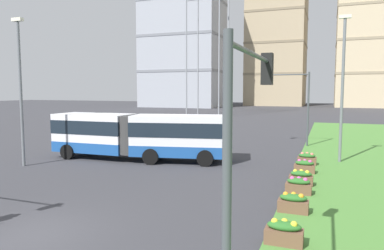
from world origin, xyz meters
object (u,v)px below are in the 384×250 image
(flower_planter_2, at_px, (299,186))
(flower_planter_3, at_px, (301,178))
(car_grey_wagon, at_px, (172,128))
(flower_planter_0, at_px, (284,232))
(streetlight_median, at_px, (343,83))
(streetlight_left, at_px, (20,86))
(traffic_light_near_right, at_px, (247,127))
(apartment_tower_centre, at_px, (379,10))
(articulated_bus, at_px, (138,135))
(flower_planter_4, at_px, (305,166))
(apartment_tower_west, at_px, (183,39))
(flower_planter_1, at_px, (293,203))
(apartment_tower_westcentre, at_px, (277,32))
(flower_planter_5, at_px, (307,159))
(traffic_light_far_right, at_px, (293,96))

(flower_planter_2, height_order, flower_planter_3, same)
(car_grey_wagon, distance_m, flower_planter_2, 21.95)
(flower_planter_0, height_order, streetlight_median, streetlight_median)
(flower_planter_0, height_order, streetlight_left, streetlight_left)
(flower_planter_0, relative_size, traffic_light_near_right, 0.20)
(flower_planter_3, relative_size, apartment_tower_centre, 0.02)
(car_grey_wagon, xyz_separation_m, streetlight_median, (15.55, -8.93, 4.28))
(articulated_bus, distance_m, apartment_tower_centre, 98.39)
(flower_planter_0, relative_size, streetlight_median, 0.12)
(streetlight_left, height_order, apartment_tower_centre, apartment_tower_centre)
(flower_planter_0, relative_size, flower_planter_4, 1.00)
(apartment_tower_centre, bearing_deg, apartment_tower_west, -160.72)
(flower_planter_1, height_order, apartment_tower_westcentre, apartment_tower_westcentre)
(flower_planter_0, height_order, flower_planter_1, same)
(flower_planter_3, height_order, flower_planter_4, same)
(traffic_light_near_right, bearing_deg, flower_planter_5, 88.55)
(streetlight_median, height_order, apartment_tower_west, apartment_tower_west)
(traffic_light_far_right, height_order, streetlight_left, streetlight_left)
(streetlight_left, bearing_deg, flower_planter_5, 21.18)
(flower_planter_3, distance_m, apartment_tower_westcentre, 102.91)
(traffic_light_far_right, xyz_separation_m, apartment_tower_westcentre, (-12.83, 86.45, 18.85))
(car_grey_wagon, bearing_deg, flower_planter_0, -59.03)
(articulated_bus, bearing_deg, apartment_tower_centre, 75.33)
(apartment_tower_westcentre, bearing_deg, apartment_tower_centre, -8.42)
(flower_planter_3, xyz_separation_m, traffic_light_far_right, (-1.62, 12.91, 3.75))
(streetlight_median, bearing_deg, apartment_tower_centre, 82.53)
(streetlight_median, bearing_deg, flower_planter_1, -99.95)
(flower_planter_1, distance_m, streetlight_median, 11.93)
(flower_planter_3, distance_m, apartment_tower_centre, 99.72)
(streetlight_median, bearing_deg, flower_planter_5, -140.22)
(traffic_light_near_right, bearing_deg, apartment_tower_west, 112.92)
(flower_planter_5, bearing_deg, car_grey_wagon, 142.40)
(traffic_light_near_right, distance_m, apartment_tower_west, 96.74)
(apartment_tower_west, bearing_deg, flower_planter_3, -64.07)
(apartment_tower_west, relative_size, apartment_tower_centre, 0.71)
(articulated_bus, xyz_separation_m, apartment_tower_westcentre, (-3.86, 96.17, 21.37))
(flower_planter_5, height_order, streetlight_median, streetlight_median)
(flower_planter_1, bearing_deg, car_grey_wagon, 124.62)
(articulated_bus, distance_m, flower_planter_1, 12.93)
(flower_planter_1, distance_m, traffic_light_near_right, 7.38)
(flower_planter_4, bearing_deg, flower_planter_3, -90.00)
(flower_planter_3, distance_m, traffic_light_far_right, 13.54)
(car_grey_wagon, bearing_deg, flower_planter_5, -37.60)
(articulated_bus, height_order, streetlight_median, streetlight_median)
(traffic_light_far_right, relative_size, apartment_tower_west, 0.16)
(traffic_light_far_right, bearing_deg, car_grey_wagon, 167.19)
(flower_planter_1, distance_m, flower_planter_3, 4.12)
(streetlight_left, bearing_deg, flower_planter_2, -1.56)
(articulated_bus, xyz_separation_m, streetlight_left, (-5.52, -4.30, 3.20))
(flower_planter_0, bearing_deg, streetlight_median, 82.16)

